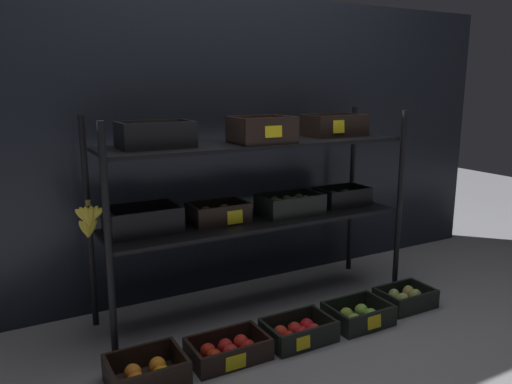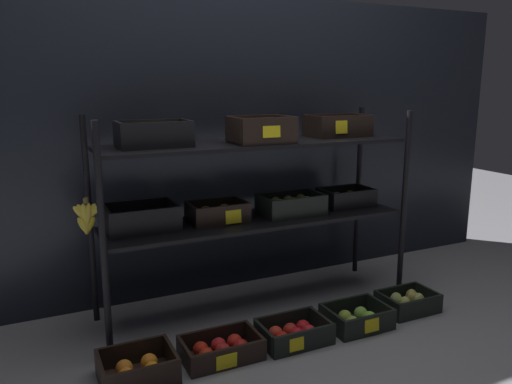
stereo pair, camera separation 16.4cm
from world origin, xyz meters
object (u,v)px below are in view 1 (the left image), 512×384
Objects in this scene: crate_ground_orange at (147,373)px; crate_ground_apple_green at (358,316)px; display_rack at (252,182)px; crate_ground_apple_red at (228,350)px; crate_ground_pear at (405,298)px; crate_ground_center_apple_red at (298,332)px.

crate_ground_orange is 0.99× the size of crate_ground_apple_green.
crate_ground_apple_green is (0.40, -0.45, -0.68)m from display_rack.
crate_ground_pear reaches higher than crate_ground_apple_red.
crate_ground_apple_red is at bearing 177.96° from crate_ground_center_apple_red.
crate_ground_pear is (0.37, 0.03, 0.00)m from crate_ground_apple_green.
crate_ground_center_apple_red is at bearing 179.66° from crate_ground_apple_green.
crate_ground_orange is 0.95× the size of crate_ground_center_apple_red.
crate_ground_apple_red is at bearing -179.09° from crate_ground_pear.
crate_ground_center_apple_red is at bearing -87.89° from display_rack.
crate_ground_center_apple_red is (0.02, -0.45, -0.68)m from display_rack.
display_rack is 5.01× the size of crate_ground_apple_red.
display_rack reaches higher than crate_ground_apple_red.
crate_ground_pear is (1.52, 0.03, 0.00)m from crate_ground_orange.
crate_ground_apple_green is at bearing -0.34° from crate_ground_center_apple_red.
crate_ground_apple_green is at bearing -174.83° from crate_ground_pear.
crate_ground_pear is at bearing 2.38° from crate_ground_center_apple_red.
crate_ground_apple_green is at bearing -48.41° from display_rack.
crate_ground_apple_green is at bearing -1.18° from crate_ground_apple_red.
crate_ground_orange is at bearing -178.97° from crate_ground_pear.
crate_ground_pear is at bearing 0.91° from crate_ground_apple_red.
crate_ground_orange is 1.04× the size of crate_ground_pear.
crate_ground_center_apple_red is 0.76m from crate_ground_pear.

